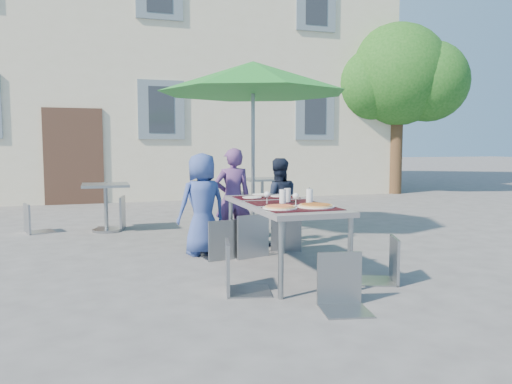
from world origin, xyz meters
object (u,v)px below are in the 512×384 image
object	(u,v)px
chair_4	(386,233)
cafe_table_1	(262,191)
cafe_table_0	(106,199)
bg_chair_l_1	(245,188)
chair_5	(343,249)
child_0	(202,204)
pizza_near_right	(316,206)
bg_chair_l_0	(33,200)
bg_chair_r_0	(115,193)
chair_1	(248,209)
chair_3	(238,236)
chair_0	(221,215)
bg_chair_r_1	(304,185)
child_1	(233,198)
chair_2	(286,211)
patio_umbrella	(253,79)
child_2	(278,202)
dining_table	(283,208)
pizza_near_left	(280,207)

from	to	relation	value
chair_4	cafe_table_1	distance (m)	4.80
cafe_table_0	bg_chair_l_1	size ratio (longest dim) A/B	0.81
chair_5	child_0	bearing A→B (deg)	106.39
chair_4	bg_chair_l_1	bearing A→B (deg)	90.15
chair_4	child_0	bearing A→B (deg)	129.53
pizza_near_right	bg_chair_l_0	world-z (taller)	bg_chair_l_0
bg_chair_r_0	chair_1	bearing A→B (deg)	-60.02
chair_5	cafe_table_1	size ratio (longest dim) A/B	1.19
bg_chair_l_1	cafe_table_1	bearing A→B (deg)	-21.63
chair_1	chair_3	size ratio (longest dim) A/B	1.10
chair_0	bg_chair_r_1	distance (m)	4.23
child_1	bg_chair_r_0	distance (m)	2.45
chair_2	patio_umbrella	size ratio (longest dim) A/B	0.32
chair_1	chair_2	world-z (taller)	chair_1
child_2	chair_3	bearing A→B (deg)	69.93
chair_0	bg_chair_r_0	world-z (taller)	bg_chair_r_0
bg_chair_l_1	child_1	bearing A→B (deg)	-109.24
chair_1	cafe_table_0	bearing A→B (deg)	124.57
bg_chair_l_0	child_1	bearing A→B (deg)	-37.21
chair_1	cafe_table_0	xyz separation A→B (m)	(-1.62, 2.36, -0.07)
child_0	child_1	distance (m)	0.55
child_0	chair_4	bearing A→B (deg)	115.48
child_1	chair_3	xyz separation A→B (m)	(-0.48, -1.97, -0.13)
dining_table	chair_2	world-z (taller)	chair_2
pizza_near_left	chair_2	xyz separation A→B (m)	(0.66, 1.55, -0.26)
chair_2	bg_chair_r_1	size ratio (longest dim) A/B	0.92
dining_table	child_1	distance (m)	1.42
child_1	bg_chair_l_1	xyz separation A→B (m)	(0.99, 2.84, -0.11)
bg_chair_r_0	cafe_table_1	bearing A→B (deg)	14.91
child_0	chair_3	size ratio (longest dim) A/B	1.39
child_1	bg_chair_r_1	bearing A→B (deg)	-123.93
child_1	chair_3	distance (m)	2.03
patio_umbrella	bg_chair_r_0	xyz separation A→B (m)	(-1.94, 1.22, -1.73)
chair_5	bg_chair_l_0	world-z (taller)	bg_chair_l_0
child_2	chair_4	world-z (taller)	child_2
patio_umbrella	cafe_table_1	size ratio (longest dim) A/B	3.84
pizza_near_left	bg_chair_r_0	distance (m)	4.14
pizza_near_right	child_0	distance (m)	1.80
chair_5	cafe_table_0	bearing A→B (deg)	112.08
pizza_near_right	cafe_table_1	xyz separation A→B (m)	(0.98, 4.61, -0.28)
bg_chair_r_0	bg_chair_l_0	bearing A→B (deg)	178.92
child_0	chair_1	bearing A→B (deg)	138.03
chair_2	patio_umbrella	distance (m)	2.13
child_1	chair_3	bearing A→B (deg)	80.79
chair_5	patio_umbrella	size ratio (longest dim) A/B	0.31
patio_umbrella	cafe_table_1	bearing A→B (deg)	67.94
chair_1	chair_2	xyz separation A→B (m)	(0.57, 0.21, -0.08)
pizza_near_left	pizza_near_right	world-z (taller)	same
chair_1	bg_chair_r_0	world-z (taller)	bg_chair_r_0
child_1	chair_0	xyz separation A→B (m)	(-0.30, -0.58, -0.13)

